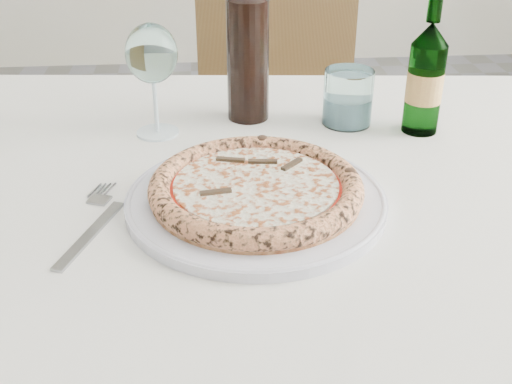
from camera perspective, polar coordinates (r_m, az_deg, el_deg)
dining_table at (r=0.97m, az=-0.49°, el=-2.73°), size 1.51×0.98×0.76m
chair_far at (r=1.78m, az=1.32°, el=7.64°), size 0.52×0.52×0.93m
plate at (r=0.84m, az=0.00°, el=-0.67°), size 0.34×0.34×0.02m
pizza at (r=0.83m, az=-0.00°, el=0.38°), size 0.28×0.28×0.03m
fork at (r=0.83m, az=-14.28°, el=-2.73°), size 0.07×0.22×0.00m
wine_glass at (r=1.02m, az=-9.26°, el=11.81°), size 0.08×0.08×0.18m
tumbler at (r=1.09m, az=8.15°, el=8.02°), size 0.08×0.08×0.09m
beer_bottle at (r=1.06m, az=14.83°, el=9.73°), size 0.06×0.06×0.22m
wine_bottle at (r=1.08m, az=-0.73°, el=12.70°), size 0.07×0.07×0.29m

